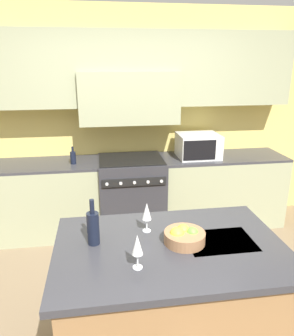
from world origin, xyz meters
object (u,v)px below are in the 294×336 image
object	(u,v)px
wine_glass_far	(147,212)
fruit_bowl	(184,236)
oil_bottle_on_counter	(73,157)
wine_glass_near	(137,246)
range_stove	(132,194)
microwave	(198,146)
wine_bottle	(93,227)

from	to	relation	value
wine_glass_far	fruit_bowl	xyz separation A→B (m)	(0.22, -0.18, -0.10)
fruit_bowl	oil_bottle_on_counter	bearing A→B (deg)	113.37
wine_glass_near	fruit_bowl	bearing A→B (deg)	34.70
range_stove	microwave	distance (m)	1.03
wine_bottle	fruit_bowl	distance (m)	0.59
microwave	wine_glass_far	world-z (taller)	microwave
fruit_bowl	wine_glass_far	bearing A→B (deg)	139.86
wine_glass_far	fruit_bowl	size ratio (longest dim) A/B	0.79
microwave	wine_bottle	distance (m)	2.29
microwave	fruit_bowl	world-z (taller)	microwave
range_stove	wine_glass_far	bearing A→B (deg)	-92.31
range_stove	microwave	world-z (taller)	microwave
fruit_bowl	oil_bottle_on_counter	size ratio (longest dim) A/B	1.30
wine_glass_far	wine_glass_near	bearing A→B (deg)	-105.52
wine_bottle	wine_glass_near	xyz separation A→B (m)	(0.25, -0.30, 0.03)
range_stove	wine_bottle	xyz separation A→B (m)	(-0.43, -1.88, 0.58)
wine_bottle	range_stove	bearing A→B (deg)	76.97
microwave	wine_bottle	world-z (taller)	wine_bottle
range_stove	wine_glass_far	distance (m)	1.87
wine_glass_near	wine_glass_far	xyz separation A→B (m)	(0.11, 0.41, 0.00)
wine_bottle	wine_glass_far	distance (m)	0.38
wine_bottle	wine_glass_near	distance (m)	0.39
microwave	wine_glass_far	distance (m)	2.01
microwave	wine_glass_far	bearing A→B (deg)	-117.01
fruit_bowl	microwave	bearing A→B (deg)	70.61
range_stove	oil_bottle_on_counter	distance (m)	0.86
microwave	wine_bottle	bearing A→B (deg)	-123.89
range_stove	fruit_bowl	world-z (taller)	fruit_bowl
wine_bottle	wine_glass_far	size ratio (longest dim) A/B	1.46
wine_glass_far	oil_bottle_on_counter	distance (m)	1.83
range_stove	wine_bottle	size ratio (longest dim) A/B	3.04
wine_glass_near	fruit_bowl	distance (m)	0.42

